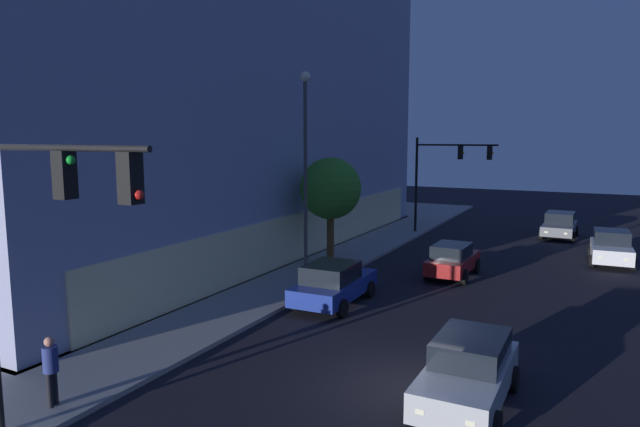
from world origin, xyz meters
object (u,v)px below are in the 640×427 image
Objects in this scene: sidewalk_tree at (331,189)px; pedestrian_waiting at (51,365)px; car_silver at (468,371)px; traffic_light_near_corner at (37,225)px; street_lamp_sidewalk at (305,156)px; car_grey at (560,225)px; car_red at (453,260)px; car_blue at (333,283)px; car_white at (611,247)px; modern_building at (102,73)px; traffic_light_far_corner at (446,166)px.

sidewalk_tree is 3.14× the size of pedestrian_waiting.
pedestrian_waiting is 0.40× the size of car_silver.
street_lamp_sidewalk is at bearing 6.71° from traffic_light_near_corner.
pedestrian_waiting reaches higher than car_grey.
car_grey is at bearing -0.82° from car_silver.
street_lamp_sidewalk is 21.54m from car_grey.
car_red is at bearing -10.95° from traffic_light_near_corner.
traffic_light_near_corner is 1.56× the size of car_silver.
street_lamp_sidewalk is 4.77m from sidewalk_tree.
pedestrian_waiting is 0.37× the size of car_blue.
traffic_light_near_corner is 0.74× the size of street_lamp_sidewalk.
car_white is (19.32, -3.38, -0.00)m from car_silver.
modern_building reaches higher than traffic_light_near_corner.
modern_building reaches higher than traffic_light_far_corner.
car_red is at bearing -17.40° from pedestrian_waiting.
modern_building is 3.78× the size of street_lamp_sidewalk.
traffic_light_far_corner is at bearing -0.82° from traffic_light_near_corner.
car_blue reaches higher than car_red.
modern_building is 18.50m from sidewalk_tree.
pedestrian_waiting is 18.51m from car_red.
pedestrian_waiting is at bearing -135.60° from modern_building.
sidewalk_tree is 1.33× the size of car_white.
street_lamp_sidewalk is (14.20, 1.67, 0.90)m from traffic_light_near_corner.
pedestrian_waiting reaches higher than car_white.
traffic_light_near_corner is 18.72m from sidewalk_tree.
car_silver is 0.94× the size of car_blue.
car_red is (6.57, -3.21, -0.02)m from car_blue.
car_silver is at bearing -116.29° from modern_building.
modern_building is at bearing 88.57° from car_red.
traffic_light_far_corner is 1.47× the size of car_silver.
car_silver reaches higher than car_grey.
traffic_light_near_corner is 28.10m from car_white.
car_blue reaches higher than car_silver.
car_grey is (20.50, -7.03, -0.02)m from car_blue.
sidewalk_tree is at bearing 26.80° from car_blue.
sidewalk_tree is 15.25m from car_white.
modern_building is 28.47m from traffic_light_near_corner.
traffic_light_far_corner reaches higher than car_white.
car_white is at bearing -45.79° from car_red.
modern_building reaches higher than car_white.
pedestrian_waiting is at bearing 163.50° from car_grey.
car_grey is (33.03, -7.52, -4.11)m from traffic_light_near_corner.
sidewalk_tree is at bearing -93.88° from modern_building.
car_blue is at bearing 142.78° from car_white.
car_blue is at bearing 47.43° from car_silver.
pedestrian_waiting is (-17.08, -0.70, -2.84)m from sidewalk_tree.
traffic_light_far_corner reaches higher than pedestrian_waiting.
street_lamp_sidewalk is 13.59m from pedestrian_waiting.
pedestrian_waiting reaches higher than car_blue.
car_silver is (4.98, -8.98, -0.32)m from pedestrian_waiting.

